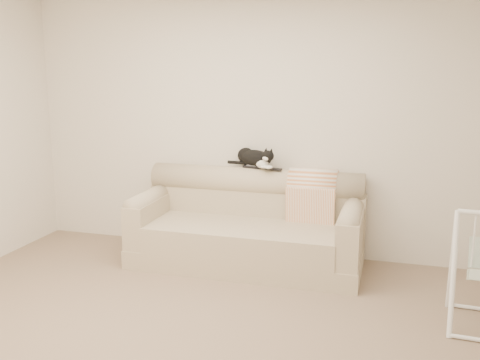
# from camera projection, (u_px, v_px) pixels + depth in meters

# --- Properties ---
(ground_plane) EXTENTS (5.00, 5.00, 0.00)m
(ground_plane) POSITION_uv_depth(u_px,v_px,m) (195.00, 341.00, 3.75)
(ground_plane) COLOR #7A6755
(ground_plane) RESTS_ON ground
(room_shell) EXTENTS (5.04, 4.04, 2.60)m
(room_shell) POSITION_uv_depth(u_px,v_px,m) (191.00, 124.00, 3.44)
(room_shell) COLOR beige
(room_shell) RESTS_ON ground
(sofa) EXTENTS (2.20, 0.93, 0.90)m
(sofa) POSITION_uv_depth(u_px,v_px,m) (248.00, 228.00, 5.21)
(sofa) COLOR tan
(sofa) RESTS_ON ground
(remote_a) EXTENTS (0.19, 0.08, 0.03)m
(remote_a) POSITION_uv_depth(u_px,v_px,m) (252.00, 167.00, 5.34)
(remote_a) COLOR black
(remote_a) RESTS_ON sofa
(remote_b) EXTENTS (0.18, 0.08, 0.02)m
(remote_b) POSITION_uv_depth(u_px,v_px,m) (273.00, 169.00, 5.24)
(remote_b) COLOR black
(remote_b) RESTS_ON sofa
(tuxedo_cat) EXTENTS (0.53, 0.37, 0.21)m
(tuxedo_cat) POSITION_uv_depth(u_px,v_px,m) (255.00, 158.00, 5.33)
(tuxedo_cat) COLOR black
(tuxedo_cat) RESTS_ON sofa
(throw_blanket) EXTENTS (0.47, 0.38, 0.58)m
(throw_blanket) POSITION_uv_depth(u_px,v_px,m) (313.00, 189.00, 5.19)
(throw_blanket) COLOR #D37D42
(throw_blanket) RESTS_ON sofa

